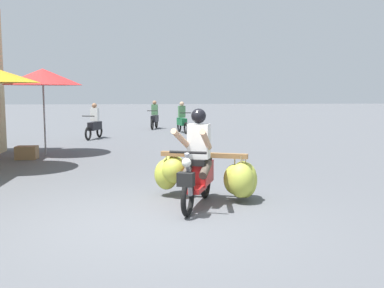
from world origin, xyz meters
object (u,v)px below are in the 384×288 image
(motorbike_distant_ahead_right, at_px, (155,117))
(produce_crate, at_px, (27,153))
(motorbike_main_loaded, at_px, (207,173))
(market_umbrella_further_along, at_px, (43,77))
(motorbike_distant_ahead_left, at_px, (182,120))
(motorbike_distant_far_ahead, at_px, (95,124))

(motorbike_distant_ahead_right, relative_size, produce_crate, 2.87)
(motorbike_main_loaded, height_order, market_umbrella_further_along, market_umbrella_further_along)
(motorbike_main_loaded, distance_m, motorbike_distant_ahead_left, 12.60)
(market_umbrella_further_along, bearing_deg, motorbike_distant_ahead_right, 70.17)
(motorbike_distant_far_ahead, xyz_separation_m, produce_crate, (-1.16, -5.29, -0.39))
(motorbike_distant_ahead_right, height_order, motorbike_distant_far_ahead, same)
(motorbike_distant_ahead_right, bearing_deg, motorbike_distant_ahead_left, -61.78)
(motorbike_distant_ahead_left, xyz_separation_m, motorbike_distant_far_ahead, (-3.59, -2.23, 0.00))
(market_umbrella_further_along, bearing_deg, motorbike_main_loaded, -55.58)
(motorbike_main_loaded, xyz_separation_m, motorbike_distant_far_ahead, (-3.22, 10.37, 0.08))
(motorbike_main_loaded, height_order, motorbike_distant_far_ahead, motorbike_main_loaded)
(motorbike_main_loaded, distance_m, motorbike_distant_far_ahead, 10.85)
(market_umbrella_further_along, bearing_deg, motorbike_distant_far_ahead, 79.03)
(motorbike_distant_far_ahead, distance_m, produce_crate, 5.43)
(market_umbrella_further_along, xyz_separation_m, produce_crate, (-0.30, -0.87, -2.09))
(motorbike_main_loaded, height_order, motorbike_distant_ahead_left, motorbike_main_loaded)
(motorbike_distant_ahead_left, distance_m, motorbike_distant_ahead_right, 2.59)
(motorbike_distant_ahead_left, distance_m, market_umbrella_further_along, 8.18)
(motorbike_distant_ahead_right, distance_m, produce_crate, 10.43)
(motorbike_distant_ahead_left, height_order, market_umbrella_further_along, market_umbrella_further_along)
(motorbike_distant_ahead_left, bearing_deg, motorbike_main_loaded, -91.70)
(motorbike_distant_far_ahead, bearing_deg, market_umbrella_further_along, -100.97)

